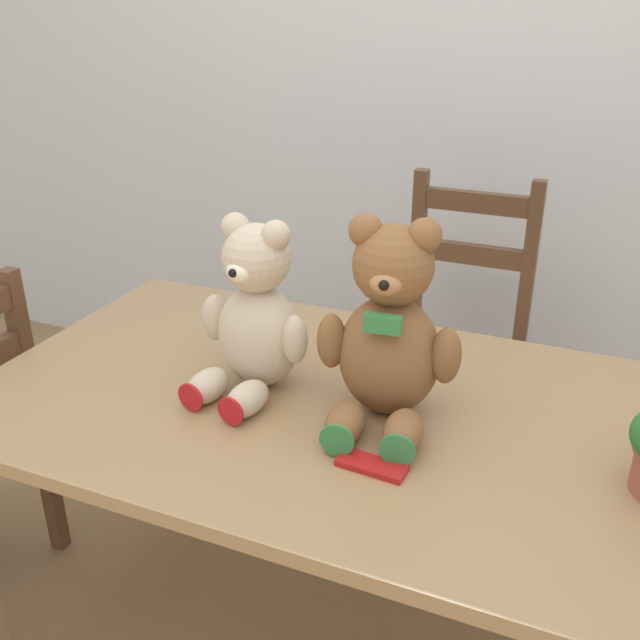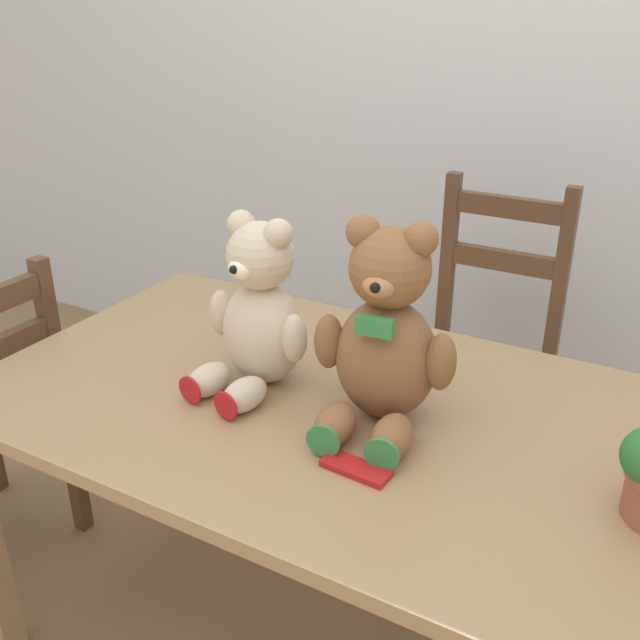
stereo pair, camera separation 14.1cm
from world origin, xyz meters
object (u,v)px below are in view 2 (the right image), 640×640
at_px(wooden_chair_behind, 480,363).
at_px(teddy_bear_left, 258,314).
at_px(chocolate_bar, 356,468).
at_px(teddy_bear_right, 385,338).

bearing_deg(wooden_chair_behind, teddy_bear_left, 71.35).
bearing_deg(chocolate_bar, wooden_chair_behind, 93.52).
relative_size(wooden_chair_behind, teddy_bear_left, 2.74).
bearing_deg(teddy_bear_right, wooden_chair_behind, -94.99).
bearing_deg(teddy_bear_right, chocolate_bar, 94.09).
distance_m(wooden_chair_behind, teddy_bear_left, 0.91).
bearing_deg(teddy_bear_right, teddy_bear_left, -7.04).
bearing_deg(wooden_chair_behind, chocolate_bar, 93.52).
bearing_deg(teddy_bear_left, teddy_bear_right, -172.07).
xyz_separation_m(wooden_chair_behind, chocolate_bar, (0.06, -0.96, 0.26)).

